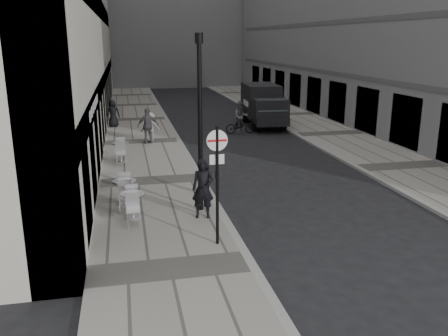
{
  "coord_description": "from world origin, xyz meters",
  "views": [
    {
      "loc": [
        -2.9,
        -7.84,
        5.51
      ],
      "look_at": [
        0.23,
        6.95,
        1.4
      ],
      "focal_mm": 38.0,
      "sensor_mm": 36.0,
      "label": 1
    }
  ],
  "objects_px": {
    "sign_post": "(217,170)",
    "cyclist": "(241,121)",
    "panel_van": "(263,103)",
    "lamppost": "(200,115)",
    "walking_man": "(203,189)"
  },
  "relations": [
    {
      "from": "sign_post",
      "to": "lamppost",
      "type": "height_order",
      "value": "lamppost"
    },
    {
      "from": "sign_post",
      "to": "panel_van",
      "type": "relative_size",
      "value": 0.56
    },
    {
      "from": "sign_post",
      "to": "cyclist",
      "type": "distance_m",
      "value": 16.36
    },
    {
      "from": "lamppost",
      "to": "cyclist",
      "type": "relative_size",
      "value": 2.89
    },
    {
      "from": "cyclist",
      "to": "walking_man",
      "type": "bearing_deg",
      "value": -106.4
    },
    {
      "from": "panel_van",
      "to": "lamppost",
      "type": "bearing_deg",
      "value": -108.79
    },
    {
      "from": "walking_man",
      "to": "panel_van",
      "type": "relative_size",
      "value": 0.32
    },
    {
      "from": "walking_man",
      "to": "cyclist",
      "type": "bearing_deg",
      "value": 82.83
    },
    {
      "from": "lamppost",
      "to": "sign_post",
      "type": "bearing_deg",
      "value": -90.0
    },
    {
      "from": "lamppost",
      "to": "cyclist",
      "type": "distance_m",
      "value": 13.91
    },
    {
      "from": "lamppost",
      "to": "panel_van",
      "type": "relative_size",
      "value": 0.97
    },
    {
      "from": "lamppost",
      "to": "panel_van",
      "type": "height_order",
      "value": "lamppost"
    },
    {
      "from": "panel_van",
      "to": "walking_man",
      "type": "bearing_deg",
      "value": -108.02
    },
    {
      "from": "walking_man",
      "to": "lamppost",
      "type": "height_order",
      "value": "lamppost"
    },
    {
      "from": "cyclist",
      "to": "lamppost",
      "type": "bearing_deg",
      "value": -107.14
    }
  ]
}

